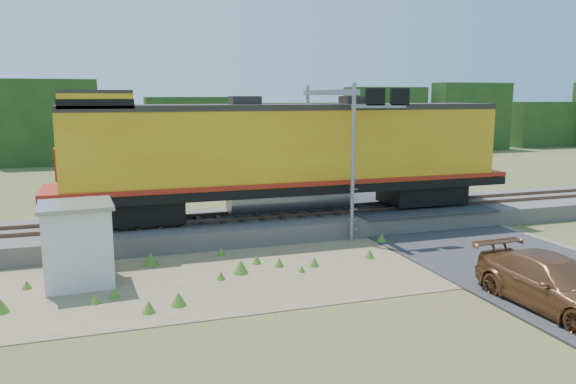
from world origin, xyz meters
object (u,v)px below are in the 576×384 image
object	(u,v)px
car	(555,284)
shed	(78,244)
locomotive	(284,153)
signal_gantry	(341,121)

from	to	relation	value
car	shed	bearing A→B (deg)	151.17
locomotive	shed	distance (m)	10.43
locomotive	signal_gantry	size ratio (longest dim) A/B	3.15
signal_gantry	car	xyz separation A→B (m)	(2.10, -11.17, -4.35)
locomotive	shed	world-z (taller)	locomotive
locomotive	car	bearing A→B (deg)	-68.71
locomotive	car	world-z (taller)	locomotive
shed	locomotive	bearing A→B (deg)	25.87
signal_gantry	car	distance (m)	12.17
signal_gantry	car	world-z (taller)	signal_gantry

